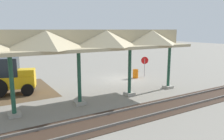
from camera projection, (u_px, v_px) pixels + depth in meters
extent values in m
plane|color=gray|center=(123.00, 79.00, 21.82)|extent=(120.00, 120.00, 0.00)
cube|color=#9E998E|center=(168.00, 87.00, 18.55)|extent=(0.70, 0.70, 0.20)
cylinder|color=#1E4C38|center=(169.00, 67.00, 18.24)|extent=(0.24, 0.24, 3.60)
cube|color=#9E998E|center=(129.00, 94.00, 16.53)|extent=(0.70, 0.70, 0.20)
cylinder|color=#1E4C38|center=(130.00, 72.00, 16.22)|extent=(0.24, 0.24, 3.60)
cube|color=#9E998E|center=(80.00, 103.00, 14.50)|extent=(0.70, 0.70, 0.20)
cylinder|color=#1E4C38|center=(79.00, 78.00, 14.19)|extent=(0.24, 0.24, 3.60)
cube|color=#9E998E|center=(15.00, 115.00, 12.48)|extent=(0.70, 0.70, 0.20)
cylinder|color=#1E4C38|center=(12.00, 86.00, 12.17)|extent=(0.24, 0.24, 3.60)
cube|color=tan|center=(78.00, 49.00, 13.84)|extent=(17.26, 3.20, 0.20)
cube|color=tan|center=(78.00, 38.00, 13.73)|extent=(17.26, 0.20, 1.10)
pyramid|color=tan|center=(151.00, 37.00, 16.76)|extent=(3.61, 3.20, 1.10)
pyramid|color=tan|center=(106.00, 38.00, 14.74)|extent=(3.61, 3.20, 1.10)
pyramid|color=tan|center=(46.00, 39.00, 12.71)|extent=(3.61, 3.20, 1.10)
cube|color=slate|center=(179.00, 98.00, 15.64)|extent=(60.00, 0.08, 0.15)
cube|color=slate|center=(196.00, 104.00, 14.42)|extent=(60.00, 0.08, 0.15)
cube|color=#38281E|center=(187.00, 101.00, 15.04)|extent=(60.00, 2.58, 0.03)
cylinder|color=gray|center=(145.00, 68.00, 22.91)|extent=(0.06, 0.06, 1.92)
cylinder|color=red|center=(145.00, 60.00, 22.77)|extent=(0.67, 0.41, 0.76)
cube|color=#EAB214|center=(13.00, 82.00, 16.63)|extent=(3.44, 2.19, 0.90)
cube|color=#1E262D|center=(9.00, 67.00, 16.37)|extent=(1.59, 1.50, 1.40)
cube|color=#EAB214|center=(27.00, 72.00, 16.74)|extent=(1.42, 1.39, 0.50)
cylinder|color=black|center=(2.00, 84.00, 17.14)|extent=(1.43, 0.70, 1.40)
cylinder|color=black|center=(30.00, 86.00, 17.60)|extent=(0.95, 0.55, 0.90)
cylinder|color=black|center=(28.00, 90.00, 16.35)|extent=(0.95, 0.55, 0.90)
cylinder|color=orange|center=(135.00, 74.00, 22.31)|extent=(0.56, 0.56, 0.90)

